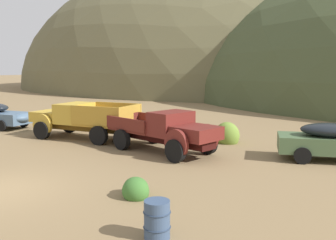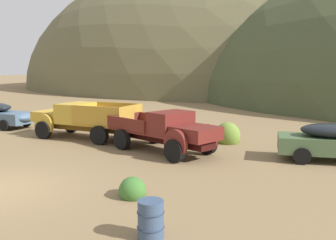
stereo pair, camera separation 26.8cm
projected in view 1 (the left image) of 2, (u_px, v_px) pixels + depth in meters
hill_distant at (214, 87)px, 71.96m from camera, size 78.56×63.29×46.43m
truck_faded_yellow at (77, 119)px, 20.41m from camera, size 6.18×3.13×1.91m
truck_oxblood at (170, 132)px, 16.72m from camera, size 5.91×3.25×1.89m
oil_drum_spare at (157, 219)px, 8.44m from camera, size 0.63×0.63×0.88m
bush_lone_scrub at (136, 190)px, 11.19m from camera, size 0.97×0.96×0.77m
bush_near_barrel at (225, 136)px, 19.32m from camera, size 1.65×1.50×1.38m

